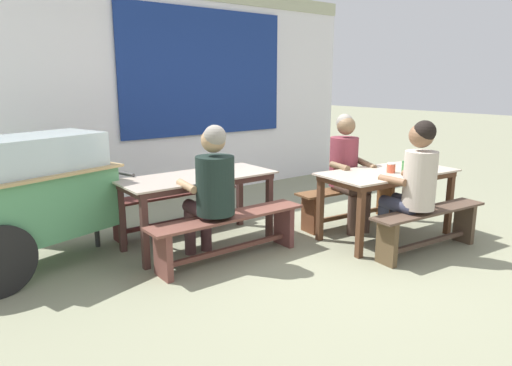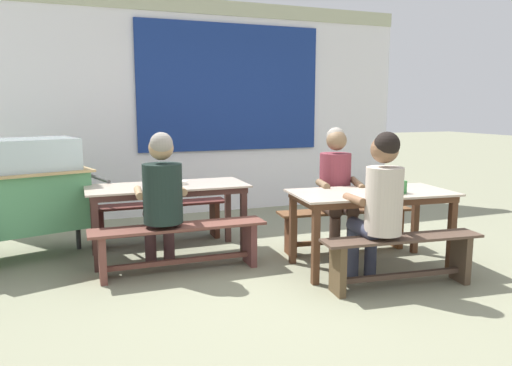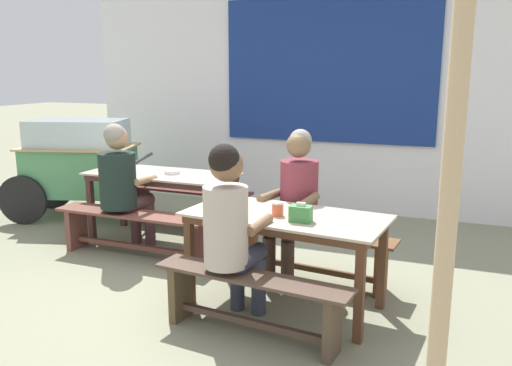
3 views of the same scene
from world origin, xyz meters
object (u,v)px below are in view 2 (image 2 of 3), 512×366
Objects in this scene: bench_near_front at (402,255)px; condiment_jar at (372,187)px; dining_table_far at (168,193)px; bench_far_front at (180,241)px; bench_far_back at (160,216)px; soup_bowl at (180,183)px; person_near_front at (380,199)px; dining_table_near at (371,200)px; person_left_back_turned at (162,193)px; bench_near_back at (345,224)px; person_right_near_table at (337,183)px; food_cart at (15,189)px; tissue_box at (397,187)px.

condiment_jar is (0.02, 0.50, 0.50)m from bench_near_front.
bench_far_front is at bearing -90.56° from dining_table_far.
soup_bowl reaches higher than bench_far_back.
person_near_front is (1.48, -2.10, 0.47)m from bench_far_back.
dining_table_near is 1.96m from person_left_back_turned.
dining_table_far is 15.41× the size of condiment_jar.
person_near_front is 1.02× the size of person_left_back_turned.
bench_near_back is 1.98m from person_left_back_turned.
person_right_near_table is at bearing -161.62° from bench_near_back.
bench_far_back is 1.16m from person_left_back_turned.
food_cart reaches higher than bench_near_front.
food_cart is at bearing 144.93° from person_left_back_turned.
dining_table_near is 0.86× the size of food_cart.
bench_far_back is at bearing 134.97° from condiment_jar.
tissue_box is (2.04, -0.72, 0.05)m from person_left_back_turned.
person_left_back_turned reaches higher than tissue_box.
food_cart is 3.51m from person_near_front.
soup_bowl reaches higher than dining_table_far.
person_right_near_table reaches higher than person_left_back_turned.
soup_bowl is (-1.36, 1.54, -0.01)m from person_near_front.
dining_table_far is at bearing 89.44° from bench_far_front.
dining_table_far is at bearing -15.93° from food_cart.
bench_near_front is (1.67, -1.62, -0.37)m from dining_table_far.
bench_far_front is 1.13× the size of bench_near_front.
bench_far_back is at bearing 81.92° from person_left_back_turned.
person_left_back_turned is at bearing -35.07° from food_cart.
tissue_box reaches higher than bench_far_front.
person_right_near_table is at bearing 94.01° from condiment_jar.
food_cart is at bearing 145.88° from bench_far_front.
food_cart is at bearing 153.86° from condiment_jar.
person_left_back_turned reaches higher than condiment_jar.
condiment_jar reaches higher than bench_far_back.
person_right_near_table is at bearing 0.34° from bench_far_front.
tissue_box is (0.22, 0.41, 0.51)m from bench_near_front.
dining_table_far is 0.53m from person_left_back_turned.
person_near_front is (1.49, -1.54, 0.11)m from dining_table_far.
dining_table_near is 10.27× the size of tissue_box.
person_right_near_table is at bearing 99.06° from dining_table_near.
soup_bowl is (0.13, 0.00, 0.10)m from dining_table_far.
dining_table_near reaches higher than bench_near_front.
person_right_near_table is (1.65, -0.55, 0.09)m from dining_table_far.
person_near_front is 0.52m from tissue_box.
person_left_back_turned reaches higher than bench_far_back.
food_cart is (-3.11, 2.03, 0.43)m from bench_near_front.
food_cart is at bearing -174.09° from bench_far_back.
condiment_jar is (-0.04, -0.06, 0.13)m from dining_table_near.
soup_bowl is (-1.56, 1.13, -0.03)m from condiment_jar.
person_right_near_table is at bearing 110.39° from tissue_box.
person_left_back_turned reaches higher than bench_far_front.
person_right_near_table is (3.09, -0.96, 0.03)m from food_cart.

